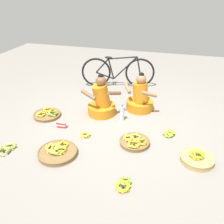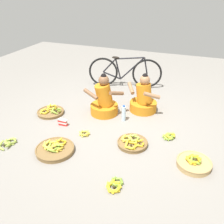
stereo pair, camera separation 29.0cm
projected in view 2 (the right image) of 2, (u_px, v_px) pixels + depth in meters
The scene contains 14 objects.
ground_plane at pixel (116, 124), 4.26m from camera, with size 10.00×10.00×0.00m, color gray.
vendor_woman_front at pixel (104, 101), 4.49m from camera, with size 0.69×0.55×0.80m.
vendor_woman_behind at pixel (143, 99), 4.60m from camera, with size 0.71×0.55×0.76m.
bicycle_leaning at pixel (125, 72), 5.59m from camera, with size 1.66×0.46×0.73m.
banana_basket_back_center at pixel (132, 143), 3.70m from camera, with size 0.47×0.47×0.14m.
banana_basket_back_right at pixel (51, 112), 4.58m from camera, with size 0.50×0.50×0.14m.
banana_basket_mid_left at pixel (55, 149), 3.56m from camera, with size 0.58×0.58×0.14m.
banana_basket_front_right at pixel (194, 163), 3.28m from camera, with size 0.48×0.48×0.16m.
loose_bananas_near_bicycle at pixel (7, 143), 3.71m from camera, with size 0.22×0.33×0.09m.
loose_bananas_back_left at pixel (85, 133), 3.96m from camera, with size 0.20×0.21×0.09m.
loose_bananas_near_vendor at pixel (115, 185), 2.96m from camera, with size 0.22×0.30×0.10m.
loose_bananas_front_left at pixel (169, 136), 3.89m from camera, with size 0.22×0.24×0.09m.
water_bottle at pixel (124, 113), 4.30m from camera, with size 0.08×0.08×0.31m.
packet_carton_stack at pixel (63, 122), 4.21m from camera, with size 0.18×0.07×0.12m.
Camera 2 is at (1.21, -3.42, 2.25)m, focal length 38.58 mm.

